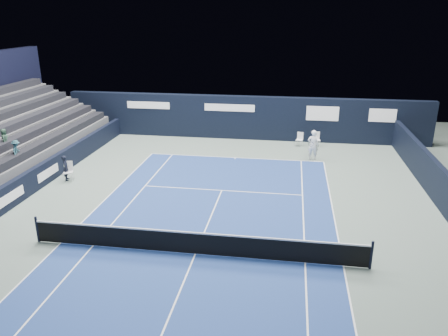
% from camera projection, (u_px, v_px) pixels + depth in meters
% --- Properties ---
extents(ground, '(48.00, 48.00, 0.00)m').
position_uv_depth(ground, '(205.00, 230.00, 18.43)').
color(ground, slate).
rests_on(ground, ground).
extents(court_surface, '(10.97, 23.77, 0.01)m').
position_uv_depth(court_surface, '(195.00, 254.00, 16.56)').
color(court_surface, navy).
rests_on(court_surface, ground).
extents(enclosure_wall_right, '(0.30, 22.00, 1.80)m').
position_uv_depth(enclosure_wall_right, '(442.00, 189.00, 20.34)').
color(enclosure_wall_right, black).
rests_on(enclosure_wall_right, ground).
extents(folding_chair_back_a, '(0.52, 0.54, 0.95)m').
position_uv_depth(folding_chair_back_a, '(300.00, 137.00, 29.95)').
color(folding_chair_back_a, white).
rests_on(folding_chair_back_a, ground).
extents(folding_chair_back_b, '(0.50, 0.49, 1.00)m').
position_uv_depth(folding_chair_back_b, '(316.00, 138.00, 29.84)').
color(folding_chair_back_b, white).
rests_on(folding_chair_back_b, ground).
extents(line_judge_chair, '(0.58, 0.57, 1.07)m').
position_uv_depth(line_judge_chair, '(68.00, 170.00, 23.71)').
color(line_judge_chair, silver).
rests_on(line_judge_chair, ground).
extents(line_judge, '(0.51, 0.60, 1.40)m').
position_uv_depth(line_judge, '(66.00, 168.00, 23.75)').
color(line_judge, black).
rests_on(line_judge, ground).
extents(court_markings, '(11.03, 23.83, 0.00)m').
position_uv_depth(court_markings, '(195.00, 254.00, 16.56)').
color(court_markings, white).
rests_on(court_markings, court_surface).
extents(tennis_net, '(12.90, 0.10, 1.10)m').
position_uv_depth(tennis_net, '(195.00, 242.00, 16.39)').
color(tennis_net, black).
rests_on(tennis_net, ground).
extents(back_sponsor_wall, '(26.00, 0.63, 3.10)m').
position_uv_depth(back_sponsor_wall, '(244.00, 118.00, 31.41)').
color(back_sponsor_wall, black).
rests_on(back_sponsor_wall, ground).
extents(side_barrier_left, '(0.33, 22.00, 1.20)m').
position_uv_depth(side_barrier_left, '(45.00, 173.00, 23.29)').
color(side_barrier_left, black).
rests_on(side_barrier_left, ground).
extents(tennis_player, '(0.73, 0.88, 1.89)m').
position_uv_depth(tennis_player, '(313.00, 145.00, 27.01)').
color(tennis_player, white).
rests_on(tennis_player, ground).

